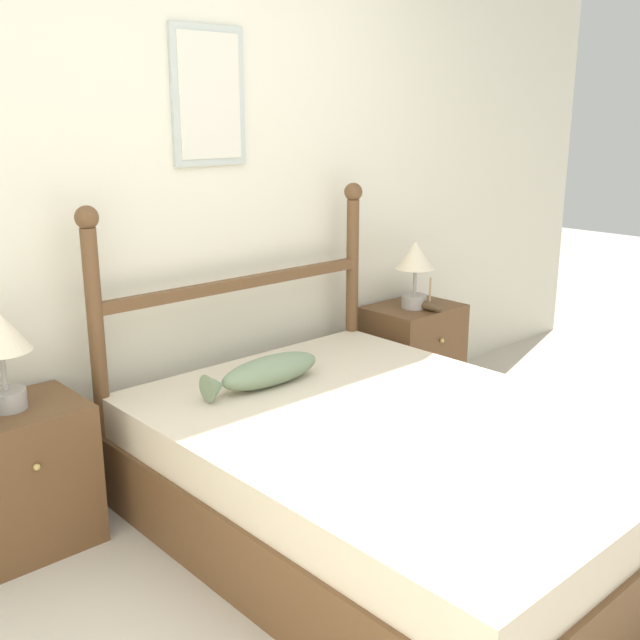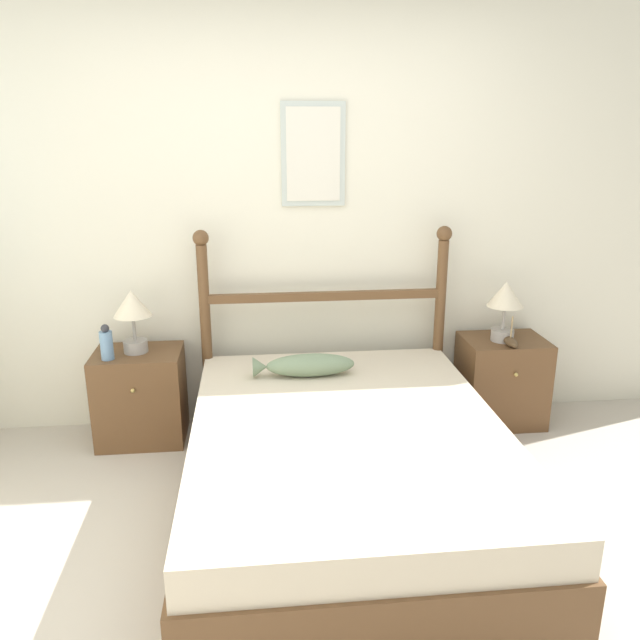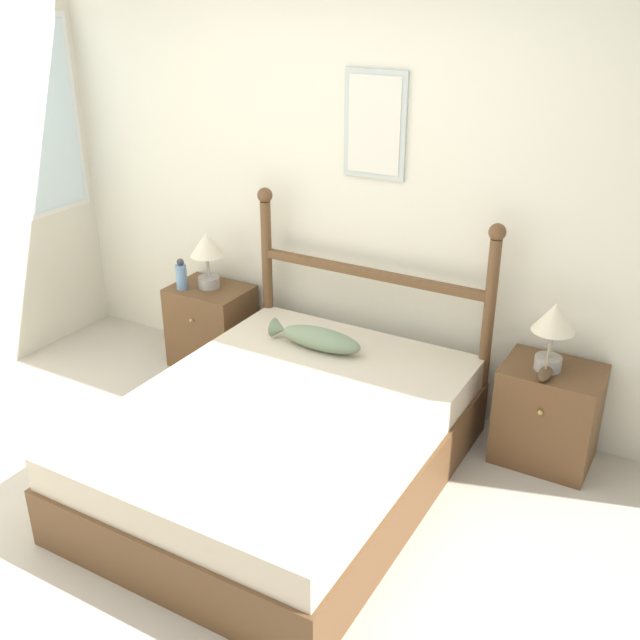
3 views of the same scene
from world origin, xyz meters
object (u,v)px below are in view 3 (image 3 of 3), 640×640
object	(u,v)px
bed	(284,442)
nightstand_left	(212,326)
table_lamp_right	(553,325)
model_boat	(545,373)
nightstand_right	(547,414)
bottle	(181,275)
table_lamp_left	(207,251)
fish_pillow	(317,338)

from	to	relation	value
bed	nightstand_left	bearing A→B (deg)	142.11
bed	table_lamp_right	world-z (taller)	table_lamp_right
bed	table_lamp_right	distance (m)	1.48
nightstand_left	table_lamp_right	world-z (taller)	table_lamp_right
table_lamp_right	nightstand_left	bearing A→B (deg)	179.36
nightstand_left	table_lamp_right	bearing A→B (deg)	-0.64
table_lamp_right	model_boat	size ratio (longest dim) A/B	2.02
nightstand_left	table_lamp_right	size ratio (longest dim) A/B	1.49
table_lamp_right	model_boat	xyz separation A→B (m)	(0.01, -0.10, -0.22)
bed	nightstand_left	size ratio (longest dim) A/B	3.57
nightstand_right	bottle	world-z (taller)	bottle
nightstand_left	model_boat	size ratio (longest dim) A/B	3.01
table_lamp_right	bottle	distance (m)	2.34
nightstand_right	bottle	xyz separation A→B (m)	(-2.36, -0.10, 0.37)
nightstand_left	table_lamp_left	distance (m)	0.53
bottle	model_boat	distance (m)	2.34
nightstand_left	table_lamp_left	world-z (taller)	table_lamp_left
table_lamp_left	table_lamp_right	bearing A→B (deg)	-0.76
fish_pillow	bottle	bearing A→B (deg)	171.39
bed	table_lamp_left	world-z (taller)	table_lamp_left
nightstand_left	table_lamp_left	bearing A→B (deg)	127.39
table_lamp_left	fish_pillow	xyz separation A→B (m)	(0.96, -0.27, -0.27)
model_boat	fish_pillow	size ratio (longest dim) A/B	0.32
bottle	model_boat	xyz separation A→B (m)	(2.34, -0.02, -0.06)
table_lamp_left	nightstand_right	bearing A→B (deg)	-0.12
table_lamp_left	bottle	distance (m)	0.23
nightstand_right	bottle	distance (m)	2.39
nightstand_left	table_lamp_right	distance (m)	2.25
bottle	nightstand_left	bearing A→B (deg)	35.59
table_lamp_left	bottle	world-z (taller)	table_lamp_left
bottle	table_lamp_right	bearing A→B (deg)	1.87
bottle	fish_pillow	xyz separation A→B (m)	(1.10, -0.17, -0.11)
table_lamp_left	bottle	bearing A→B (deg)	-142.46
table_lamp_right	nightstand_right	bearing A→B (deg)	38.53
nightstand_left	model_boat	xyz separation A→B (m)	(2.20, -0.12, 0.30)
bed	nightstand_right	distance (m)	1.41
table_lamp_right	fish_pillow	distance (m)	1.28
nightstand_left	bottle	world-z (taller)	bottle
bottle	fish_pillow	world-z (taller)	bottle
bed	model_boat	xyz separation A→B (m)	(1.09, 0.74, 0.35)
table_lamp_right	fish_pillow	size ratio (longest dim) A/B	0.65
model_boat	fish_pillow	bearing A→B (deg)	-173.35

